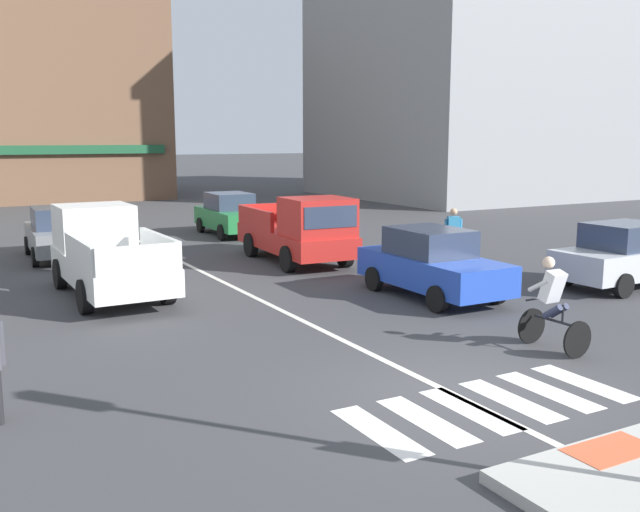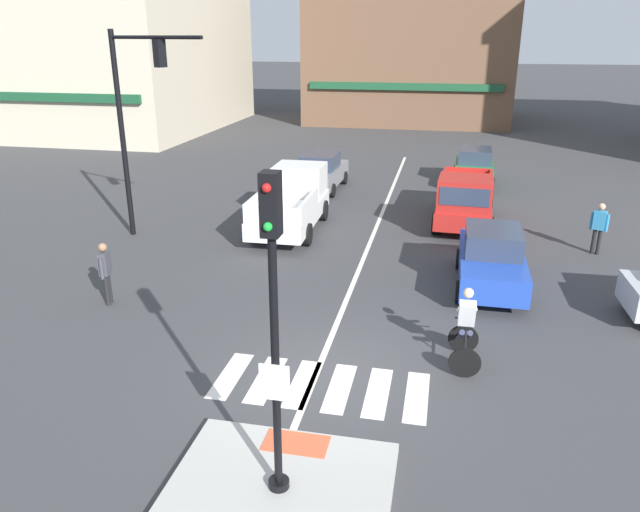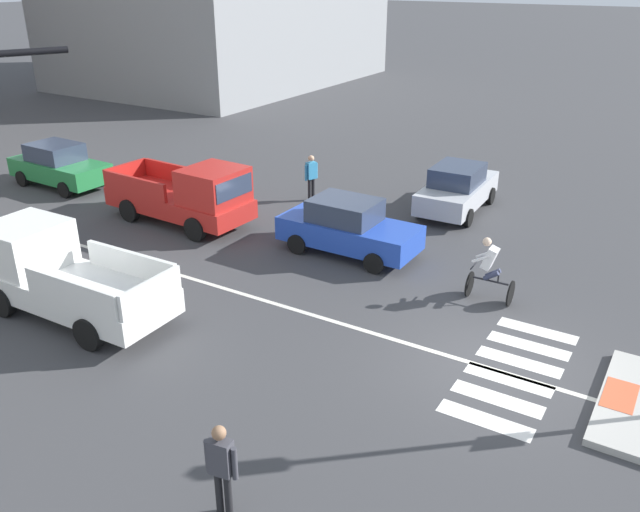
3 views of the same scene
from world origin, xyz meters
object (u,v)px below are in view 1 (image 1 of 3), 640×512
pickup_truck_white_westbound_far (106,254)px  car_silver_cross_right (627,255)px  car_blue_eastbound_mid (432,263)px  pedestrian_waiting_far_side (453,231)px  cyclist (552,302)px  car_grey_westbound_distant (59,233)px  pickup_truck_red_eastbound_far (301,232)px  car_green_eastbound_distant (230,214)px

pickup_truck_white_westbound_far → car_silver_cross_right: bearing=-25.4°
car_blue_eastbound_mid → pedestrian_waiting_far_side: pedestrian_waiting_far_side is taller
pickup_truck_white_westbound_far → cyclist: pickup_truck_white_westbound_far is taller
car_grey_westbound_distant → car_blue_eastbound_mid: (6.91, -9.99, 0.00)m
car_grey_westbound_distant → car_blue_eastbound_mid: size_ratio=1.01×
car_blue_eastbound_mid → pickup_truck_red_eastbound_far: (-0.66, 5.52, 0.17)m
car_green_eastbound_distant → pedestrian_waiting_far_side: 9.84m
car_blue_eastbound_mid → pickup_truck_white_westbound_far: (-6.71, 4.18, 0.17)m
pickup_truck_red_eastbound_far → pickup_truck_white_westbound_far: size_ratio=1.01×
pedestrian_waiting_far_side → car_green_eastbound_distant: bearing=111.3°
pickup_truck_red_eastbound_far → cyclist: 9.98m
car_green_eastbound_distant → pickup_truck_white_westbound_far: (-6.58, -8.41, 0.17)m
cyclist → pickup_truck_white_westbound_far: bearing=124.5°
car_green_eastbound_distant → cyclist: bearing=-92.2°
pickup_truck_red_eastbound_far → pickup_truck_white_westbound_far: same height
pedestrian_waiting_far_side → car_blue_eastbound_mid: bearing=-135.2°
car_grey_westbound_distant → cyclist: size_ratio=2.48×
car_grey_westbound_distant → car_green_eastbound_distant: size_ratio=1.00×
car_silver_cross_right → pickup_truck_white_westbound_far: bearing=154.6°
car_green_eastbound_distant → pickup_truck_red_eastbound_far: size_ratio=0.80×
car_grey_westbound_distant → car_green_eastbound_distant: bearing=21.0°
car_green_eastbound_distant → pedestrian_waiting_far_side: (3.57, -9.16, 0.17)m
car_green_eastbound_distant → pickup_truck_red_eastbound_far: pickup_truck_red_eastbound_far is taller
pickup_truck_red_eastbound_far → pickup_truck_white_westbound_far: 6.20m
car_green_eastbound_distant → pickup_truck_white_westbound_far: size_ratio=0.81×
car_grey_westbound_distant → pedestrian_waiting_far_side: bearing=-32.3°
car_blue_eastbound_mid → pickup_truck_red_eastbound_far: bearing=96.8°
car_grey_westbound_distant → car_green_eastbound_distant: 7.27m
car_grey_westbound_distant → pedestrian_waiting_far_side: (10.36, -6.56, 0.17)m
pickup_truck_white_westbound_far → cyclist: bearing=-55.5°
car_green_eastbound_distant → pedestrian_waiting_far_side: bearing=-68.7°
car_blue_eastbound_mid → cyclist: 4.53m
car_green_eastbound_distant → car_blue_eastbound_mid: bearing=-89.4°
car_green_eastbound_distant → cyclist: cyclist is taller
cyclist → pedestrian_waiting_far_side: (4.22, 7.89, 0.11)m
car_grey_westbound_distant → cyclist: 15.70m
cyclist → car_silver_cross_right: bearing=27.2°
car_silver_cross_right → cyclist: size_ratio=2.47×
car_silver_cross_right → cyclist: 6.62m
car_grey_westbound_distant → car_green_eastbound_distant: (6.79, 2.60, 0.00)m
car_silver_cross_right → pedestrian_waiting_far_side: bearing=109.0°
car_grey_westbound_distant → pickup_truck_white_westbound_far: (0.20, -5.80, 0.17)m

